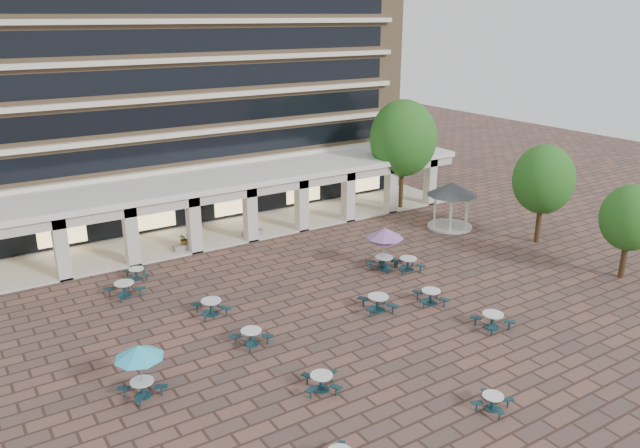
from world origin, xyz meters
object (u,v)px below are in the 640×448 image
(picnic_table_2, at_px, (493,401))
(gazebo, at_px, (452,194))
(picnic_table_1, at_px, (321,381))
(planter_right, at_px, (253,231))
(planter_left, at_px, (184,243))

(picnic_table_2, relative_size, gazebo, 0.48)
(picnic_table_1, distance_m, gazebo, 23.81)
(gazebo, relative_size, planter_right, 2.50)
(gazebo, xyz_separation_m, planter_left, (-18.79, 6.05, -2.06))
(picnic_table_1, relative_size, picnic_table_2, 1.13)
(picnic_table_1, relative_size, planter_right, 1.35)
(picnic_table_2, bearing_deg, planter_right, 65.10)
(picnic_table_1, xyz_separation_m, picnic_table_2, (5.14, -4.94, -0.05))
(picnic_table_2, xyz_separation_m, planter_right, (1.12, 23.90, 0.12))
(planter_left, relative_size, planter_right, 1.00)
(planter_left, distance_m, planter_right, 5.18)
(picnic_table_1, relative_size, gazebo, 0.54)
(picnic_table_1, distance_m, picnic_table_2, 7.13)
(picnic_table_2, height_order, planter_left, planter_left)
(picnic_table_2, distance_m, gazebo, 23.26)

